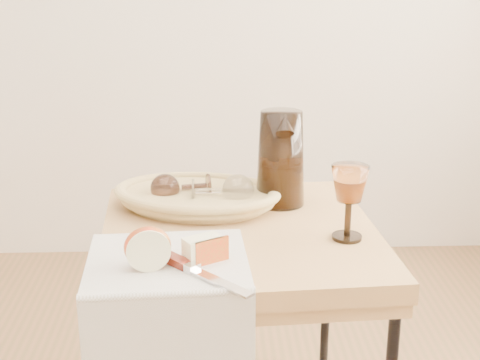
{
  "coord_description": "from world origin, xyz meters",
  "views": [
    {
      "loc": [
        0.37,
        -1.19,
        1.35
      ],
      "look_at": [
        0.42,
        0.19,
        0.89
      ],
      "focal_mm": 51.23,
      "sensor_mm": 36.0,
      "label": 1
    }
  ],
  "objects_px": {
    "pitcher": "(281,158)",
    "wine_goblet": "(349,203)",
    "goblet_lying_b": "(219,190)",
    "goblet_lying_a": "(184,187)",
    "tea_towel": "(167,261)",
    "table_knife": "(195,269)",
    "bread_basket": "(197,199)",
    "apple_half": "(148,247)"
  },
  "relations": [
    {
      "from": "pitcher",
      "to": "wine_goblet",
      "type": "distance_m",
      "value": 0.26
    },
    {
      "from": "wine_goblet",
      "to": "goblet_lying_b",
      "type": "bearing_deg",
      "value": 146.54
    },
    {
      "from": "goblet_lying_a",
      "to": "wine_goblet",
      "type": "height_order",
      "value": "wine_goblet"
    },
    {
      "from": "tea_towel",
      "to": "goblet_lying_b",
      "type": "distance_m",
      "value": 0.3
    },
    {
      "from": "goblet_lying_b",
      "to": "pitcher",
      "type": "xyz_separation_m",
      "value": [
        0.15,
        0.04,
        0.06
      ]
    },
    {
      "from": "goblet_lying_b",
      "to": "wine_goblet",
      "type": "bearing_deg",
      "value": -33.9
    },
    {
      "from": "goblet_lying_b",
      "to": "pitcher",
      "type": "distance_m",
      "value": 0.17
    },
    {
      "from": "pitcher",
      "to": "table_knife",
      "type": "distance_m",
      "value": 0.45
    },
    {
      "from": "bread_basket",
      "to": "goblet_lying_b",
      "type": "height_order",
      "value": "goblet_lying_b"
    },
    {
      "from": "tea_towel",
      "to": "bread_basket",
      "type": "height_order",
      "value": "bread_basket"
    },
    {
      "from": "goblet_lying_a",
      "to": "table_knife",
      "type": "distance_m",
      "value": 0.38
    },
    {
      "from": "bread_basket",
      "to": "table_knife",
      "type": "relative_size",
      "value": 1.37
    },
    {
      "from": "goblet_lying_a",
      "to": "pitcher",
      "type": "relative_size",
      "value": 0.43
    },
    {
      "from": "tea_towel",
      "to": "apple_half",
      "type": "relative_size",
      "value": 3.48
    },
    {
      "from": "tea_towel",
      "to": "table_knife",
      "type": "height_order",
      "value": "table_knife"
    },
    {
      "from": "tea_towel",
      "to": "goblet_lying_a",
      "type": "distance_m",
      "value": 0.32
    },
    {
      "from": "wine_goblet",
      "to": "apple_half",
      "type": "xyz_separation_m",
      "value": [
        -0.41,
        -0.13,
        -0.03
      ]
    },
    {
      "from": "goblet_lying_a",
      "to": "apple_half",
      "type": "bearing_deg",
      "value": 70.15
    },
    {
      "from": "wine_goblet",
      "to": "apple_half",
      "type": "distance_m",
      "value": 0.43
    },
    {
      "from": "pitcher",
      "to": "apple_half",
      "type": "relative_size",
      "value": 2.95
    },
    {
      "from": "goblet_lying_a",
      "to": "wine_goblet",
      "type": "bearing_deg",
      "value": 137.76
    },
    {
      "from": "goblet_lying_a",
      "to": "tea_towel",
      "type": "bearing_deg",
      "value": 75.32
    },
    {
      "from": "tea_towel",
      "to": "goblet_lying_a",
      "type": "height_order",
      "value": "goblet_lying_a"
    },
    {
      "from": "pitcher",
      "to": "tea_towel",
      "type": "bearing_deg",
      "value": -124.05
    },
    {
      "from": "apple_half",
      "to": "table_knife",
      "type": "xyz_separation_m",
      "value": [
        0.09,
        -0.03,
        -0.03
      ]
    },
    {
      "from": "bread_basket",
      "to": "goblet_lying_a",
      "type": "distance_m",
      "value": 0.04
    },
    {
      "from": "tea_towel",
      "to": "apple_half",
      "type": "xyz_separation_m",
      "value": [
        -0.03,
        -0.03,
        0.04
      ]
    },
    {
      "from": "goblet_lying_a",
      "to": "pitcher",
      "type": "bearing_deg",
      "value": 170.94
    },
    {
      "from": "goblet_lying_b",
      "to": "table_knife",
      "type": "relative_size",
      "value": 0.48
    },
    {
      "from": "goblet_lying_b",
      "to": "apple_half",
      "type": "relative_size",
      "value": 1.36
    },
    {
      "from": "goblet_lying_a",
      "to": "wine_goblet",
      "type": "xyz_separation_m",
      "value": [
        0.35,
        -0.22,
        0.04
      ]
    },
    {
      "from": "tea_towel",
      "to": "wine_goblet",
      "type": "distance_m",
      "value": 0.4
    },
    {
      "from": "tea_towel",
      "to": "apple_half",
      "type": "distance_m",
      "value": 0.06
    },
    {
      "from": "tea_towel",
      "to": "apple_half",
      "type": "height_order",
      "value": "apple_half"
    },
    {
      "from": "goblet_lying_b",
      "to": "table_knife",
      "type": "xyz_separation_m",
      "value": [
        -0.05,
        -0.35,
        -0.03
      ]
    },
    {
      "from": "wine_goblet",
      "to": "apple_half",
      "type": "height_order",
      "value": "wine_goblet"
    },
    {
      "from": "goblet_lying_a",
      "to": "wine_goblet",
      "type": "distance_m",
      "value": 0.42
    },
    {
      "from": "pitcher",
      "to": "table_knife",
      "type": "height_order",
      "value": "pitcher"
    },
    {
      "from": "bread_basket",
      "to": "tea_towel",
      "type": "bearing_deg",
      "value": -88.42
    },
    {
      "from": "wine_goblet",
      "to": "tea_towel",
      "type": "bearing_deg",
      "value": -164.68
    },
    {
      "from": "goblet_lying_b",
      "to": "wine_goblet",
      "type": "height_order",
      "value": "wine_goblet"
    },
    {
      "from": "tea_towel",
      "to": "goblet_lying_b",
      "type": "bearing_deg",
      "value": 66.23
    }
  ]
}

